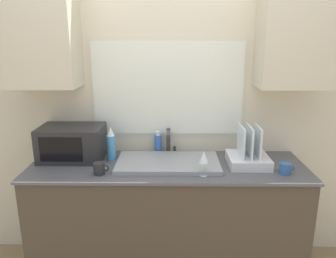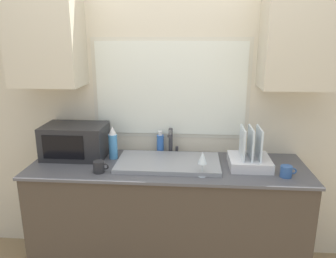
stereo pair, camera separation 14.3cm
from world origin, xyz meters
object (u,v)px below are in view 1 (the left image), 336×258
dish_rack (248,156)px  wine_glass (204,158)px  soap_bottle (158,144)px  faucet (169,139)px  mug_near_sink (99,169)px  microwave (72,143)px  spray_bottle (111,144)px

dish_rack → wine_glass: bearing=-149.7°
dish_rack → soap_bottle: size_ratio=1.66×
faucet → mug_near_sink: bearing=-139.8°
microwave → soap_bottle: size_ratio=2.59×
spray_bottle → mug_near_sink: spray_bottle is taller
spray_bottle → soap_bottle: (0.35, 0.15, -0.04)m
dish_rack → mug_near_sink: size_ratio=2.81×
faucet → microwave: size_ratio=0.44×
microwave → mug_near_sink: size_ratio=4.39×
microwave → spray_bottle: (0.30, -0.02, -0.00)m
dish_rack → mug_near_sink: bearing=-169.8°
spray_bottle → wine_glass: size_ratio=1.49×
soap_bottle → spray_bottle: bearing=-156.2°
spray_bottle → wine_glass: 0.73m
faucet → wine_glass: 0.47m
wine_glass → microwave: bearing=162.6°
dish_rack → spray_bottle: bearing=175.0°
spray_bottle → soap_bottle: spray_bottle is taller
dish_rack → spray_bottle: 1.02m
soap_bottle → dish_rack: bearing=-20.0°
wine_glass → soap_bottle: bearing=126.3°
mug_near_sink → wine_glass: bearing=-0.9°
soap_bottle → faucet: bearing=-22.0°
dish_rack → mug_near_sink: dish_rack is taller
mug_near_sink → spray_bottle: bearing=83.2°
microwave → mug_near_sink: (0.27, -0.29, -0.09)m
faucet → dish_rack: 0.62m
spray_bottle → mug_near_sink: bearing=-96.8°
dish_rack → wine_glass: size_ratio=1.74×
faucet → soap_bottle: (-0.09, 0.04, -0.05)m
spray_bottle → microwave: bearing=176.9°
faucet → microwave: (-0.74, -0.10, 0.00)m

